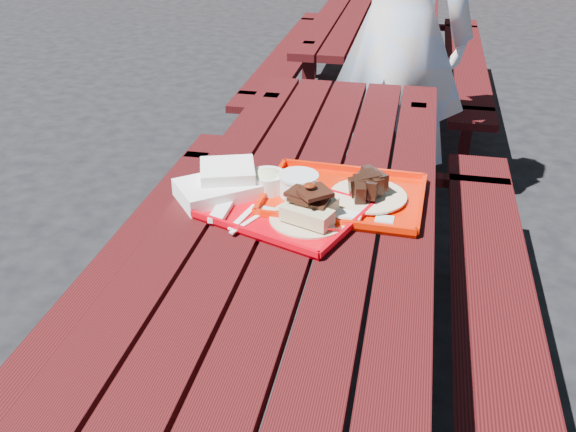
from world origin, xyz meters
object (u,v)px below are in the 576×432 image
Objects in this scene: far_tray at (341,194)px; person at (399,30)px; picnic_table_near at (298,269)px; picnic_table_far at (378,37)px; near_tray at (288,202)px.

person is at bearing 86.79° from far_tray.
picnic_table_near is 1.30× the size of person.
far_tray is (0.10, 0.09, 0.21)m from picnic_table_near.
person is (0.08, 1.36, 0.15)m from far_tray.
picnic_table_far is 1.41m from person.
picnic_table_far is 1.30× the size of person.
picnic_table_near is 2.80m from picnic_table_far.
picnic_table_near is 0.25m from far_tray.
near_tray is 1.06× the size of far_tray.
picnic_table_near is 5.21× the size of far_tray.
picnic_table_far is 4.91× the size of near_tray.
picnic_table_far is at bearing 90.00° from picnic_table_near.
near_tray reaches higher than picnic_table_far.
picnic_table_near is at bearing -90.00° from picnic_table_far.
picnic_table_near is 4.91× the size of near_tray.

